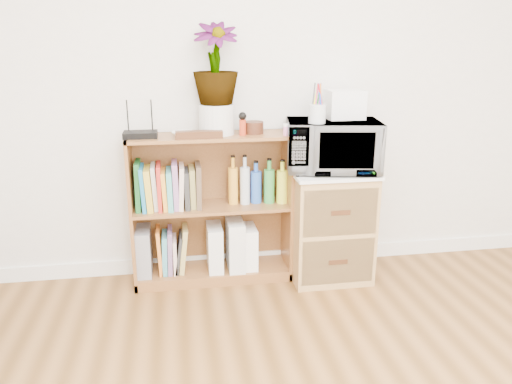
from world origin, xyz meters
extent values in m
cube|color=white|center=(0.00, 2.24, 0.05)|extent=(4.00, 0.02, 0.10)
cube|color=brown|center=(-0.35, 2.10, 0.47)|extent=(1.00, 0.30, 0.95)
cube|color=#9E7542|center=(0.40, 2.02, 0.35)|extent=(0.50, 0.45, 0.70)
imported|color=silver|center=(0.40, 2.02, 0.88)|extent=(0.62, 0.47, 0.31)
cylinder|color=silver|center=(0.27, 1.94, 1.09)|extent=(0.10, 0.10, 0.11)
cube|color=white|center=(0.49, 2.09, 1.12)|extent=(0.22, 0.19, 0.18)
cube|color=black|center=(-0.76, 2.08, 0.97)|extent=(0.20, 0.13, 0.04)
imported|color=white|center=(-0.51, 2.07, 0.97)|extent=(0.13, 0.13, 0.03)
cylinder|color=silver|center=(-0.30, 2.12, 1.04)|extent=(0.21, 0.21, 0.18)
imported|color=#2D7233|center=(-0.30, 2.12, 1.37)|extent=(0.27, 0.27, 0.48)
cube|color=#35200E|center=(-0.42, 2.00, 0.97)|extent=(0.27, 0.07, 0.04)
cylinder|color=#AD2F15|center=(-0.15, 2.06, 1.00)|extent=(0.04, 0.04, 0.09)
cylinder|color=#351B0E|center=(-0.08, 2.11, 0.99)|extent=(0.12, 0.12, 0.07)
cube|color=pink|center=(0.13, 2.01, 0.98)|extent=(0.12, 0.04, 0.06)
cube|color=gray|center=(-0.79, 2.10, 0.22)|extent=(0.09, 0.24, 0.30)
cube|color=silver|center=(-0.34, 2.09, 0.22)|extent=(0.09, 0.23, 0.29)
cube|color=silver|center=(-0.20, 2.09, 0.23)|extent=(0.10, 0.26, 0.32)
cube|color=white|center=(-0.11, 2.09, 0.21)|extent=(0.09, 0.22, 0.27)
cube|color=#1A6227|center=(-0.80, 2.10, 0.65)|extent=(0.04, 0.20, 0.30)
cube|color=#1C75AB|center=(-0.77, 2.10, 0.64)|extent=(0.03, 0.20, 0.27)
cube|color=gold|center=(-0.73, 2.10, 0.63)|extent=(0.05, 0.20, 0.26)
cube|color=beige|center=(-0.70, 2.10, 0.64)|extent=(0.04, 0.20, 0.27)
cube|color=red|center=(-0.67, 2.10, 0.64)|extent=(0.02, 0.20, 0.28)
cube|color=orange|center=(-0.64, 2.10, 0.62)|extent=(0.04, 0.20, 0.24)
cube|color=teal|center=(-0.61, 2.10, 0.62)|extent=(0.04, 0.20, 0.25)
cube|color=#9A679B|center=(-0.57, 2.10, 0.64)|extent=(0.04, 0.20, 0.29)
cube|color=beige|center=(-0.54, 2.10, 0.63)|extent=(0.04, 0.20, 0.27)
cube|color=#2B2B2B|center=(-0.50, 2.10, 0.62)|extent=(0.03, 0.20, 0.24)
cube|color=olive|center=(-0.47, 2.10, 0.62)|extent=(0.04, 0.20, 0.25)
cube|color=brown|center=(-0.43, 2.10, 0.64)|extent=(0.03, 0.20, 0.27)
cylinder|color=gold|center=(-0.21, 2.10, 0.65)|extent=(0.06, 0.06, 0.30)
cylinder|color=silver|center=(-0.14, 2.10, 0.65)|extent=(0.06, 0.06, 0.31)
cylinder|color=blue|center=(-0.06, 2.10, 0.63)|extent=(0.07, 0.07, 0.26)
cylinder|color=green|center=(0.02, 2.10, 0.64)|extent=(0.07, 0.07, 0.28)
cylinder|color=yellow|center=(0.10, 2.10, 0.64)|extent=(0.07, 0.07, 0.27)
cube|color=orange|center=(-0.69, 2.10, 0.22)|extent=(0.03, 0.19, 0.29)
cube|color=teal|center=(-0.66, 2.10, 0.20)|extent=(0.04, 0.19, 0.26)
cube|color=slate|center=(-0.62, 2.10, 0.21)|extent=(0.04, 0.19, 0.29)
cube|color=beige|center=(-0.59, 2.10, 0.18)|extent=(0.02, 0.19, 0.22)
cube|color=#282828|center=(-0.57, 2.10, 0.19)|extent=(0.06, 0.19, 0.25)
cube|color=tan|center=(-0.54, 2.10, 0.22)|extent=(0.07, 0.19, 0.29)
camera|label=1|loc=(-0.56, -0.90, 1.50)|focal=35.00mm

